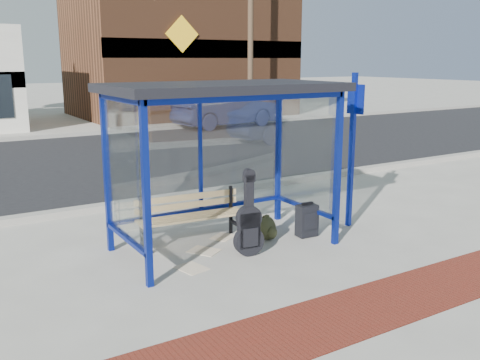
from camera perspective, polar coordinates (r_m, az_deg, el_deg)
ground at (r=8.06m, az=-1.64°, el=-7.13°), size 120.00×120.00×0.00m
brick_paver_strip at (r=6.12m, az=10.96°, el=-14.04°), size 60.00×1.00×0.01m
curb_near at (r=10.55m, az=-9.52°, el=-2.16°), size 60.00×0.25×0.12m
street_asphalt at (r=15.31m, az=-16.74°, el=1.89°), size 60.00×10.00×0.00m
curb_far at (r=20.22m, az=-20.53°, el=4.32°), size 60.00×0.25×0.12m
far_sidewalk at (r=22.08m, az=-21.49°, el=4.74°), size 60.00×4.00×0.01m
bus_shelter at (r=7.67m, az=-2.00°, el=7.73°), size 3.30×1.80×2.42m
storefront_brown at (r=27.70m, az=-6.53°, el=13.61°), size 10.00×7.08×6.40m
tree_right at (r=33.00m, az=-1.92°, el=17.45°), size 3.60×3.60×7.03m
utility_pole_east at (r=23.75m, az=1.13°, el=16.04°), size 1.60×0.24×8.00m
bench at (r=8.17m, az=-5.31°, el=-3.66°), size 1.68×0.54×0.78m
guitar_bag at (r=7.59m, az=0.94°, el=-4.95°), size 0.45×0.19×1.19m
suitcase at (r=8.51m, az=7.15°, el=-4.32°), size 0.33×0.23×0.56m
backpack at (r=8.32m, az=2.96°, el=-5.18°), size 0.36×0.33×0.39m
sign_post at (r=8.94m, az=11.89°, el=4.02°), size 0.13×0.32×2.54m
newspaper_a at (r=7.90m, az=-3.87°, el=-7.56°), size 0.51×0.54×0.01m
newspaper_b at (r=7.30m, az=-5.18°, el=-9.34°), size 0.41×0.47×0.01m
newspaper_c at (r=8.48m, az=-1.81°, el=-6.09°), size 0.48×0.45×0.01m
parked_car at (r=22.26m, az=-1.43°, el=7.61°), size 4.69×2.07×1.50m
fire_hydrant at (r=24.54m, az=3.37°, el=7.25°), size 0.33×0.22×0.74m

